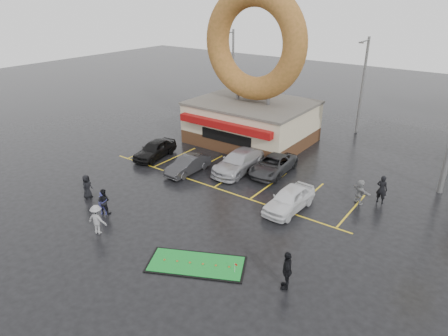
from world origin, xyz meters
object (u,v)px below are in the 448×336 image
Objects in this scene: car_dgrey at (188,165)px; person_blue at (103,203)px; donut_shop at (252,93)px; dumpster at (200,119)px; putting_green at (196,264)px; person_cameraman at (287,270)px; car_silver at (239,161)px; streetlight_left at (233,70)px; car_grey at (273,165)px; car_white at (289,199)px; streetlight_mid at (362,84)px; car_black at (155,149)px.

person_blue reaches higher than car_dgrey.
donut_shop reaches higher than dumpster.
dumpster is 0.34× the size of putting_green.
person_cameraman is 25.26m from dumpster.
dumpster is (-9.72, 7.10, -0.13)m from car_silver.
car_grey is at bearing -44.47° from streetlight_left.
car_grey is at bearing -172.51° from person_cameraman.
car_white is 2.41× the size of dumpster.
donut_shop is 1.50× the size of streetlight_left.
person_cameraman reaches higher than car_dgrey.
streetlight_mid is at bearing 48.62° from donut_shop.
person_cameraman is at bearing -50.12° from streetlight_left.
car_silver is 1.12× the size of car_grey.
dumpster is at bearing 149.81° from car_white.
streetlight_mid reaches higher than person_blue.
car_grey is (5.25, 3.77, 0.02)m from car_dgrey.
streetlight_left reaches higher than dumpster.
donut_shop is 3.11× the size of car_white.
car_white is at bearing 81.67° from putting_green.
person_blue is at bearing -106.55° from streetlight_mid.
putting_green is at bearing -95.39° from car_white.
putting_green is at bearing -81.21° from car_grey.
car_grey is at bearing 10.49° from car_black.
car_dgrey is (-0.11, -8.74, -3.81)m from donut_shop.
person_blue is (-0.26, -16.50, -3.70)m from donut_shop.
car_black is 2.82× the size of person_blue.
car_silver is 13.32m from person_cameraman.
person_cameraman is (16.31, -7.78, 0.25)m from car_black.
streetlight_left is 1.00× the size of streetlight_mid.
car_white reaches higher than car_dgrey.
car_dgrey is 14.05m from person_cameraman.
donut_shop reaches higher than person_cameraman.
car_white reaches higher than car_black.
car_dgrey is at bearing -17.06° from car_black.
person_blue is at bearing -107.20° from car_silver.
streetlight_left is 14.04m from streetlight_mid.
putting_green is (11.87, -8.96, -0.69)m from car_black.
streetlight_left is at bearing 132.81° from car_grey.
streetlight_left is at bearing 115.39° from car_dgrey.
person_cameraman is 1.09× the size of dumpster.
car_black is (2.71, -14.99, -4.05)m from streetlight_left.
person_blue is 0.78× the size of person_cameraman.
donut_shop reaches higher than car_white.
car_silver is 3.52× the size of person_blue.
putting_green is at bearing -88.65° from streetlight_mid.
car_dgrey reaches higher than dumpster.
person_blue is at bearing -73.97° from streetlight_left.
person_blue is (-3.11, -10.33, -0.02)m from car_silver.
streetlight_mid reaches higher than car_dgrey.
car_white reaches higher than putting_green.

